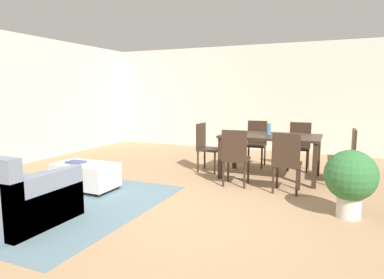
# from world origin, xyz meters

# --- Properties ---
(ground_plane) EXTENTS (10.80, 10.80, 0.00)m
(ground_plane) POSITION_xyz_m (0.00, 0.00, 0.00)
(ground_plane) COLOR #9E7A56
(wall_back) EXTENTS (9.00, 0.12, 2.70)m
(wall_back) POSITION_xyz_m (0.00, 5.00, 1.35)
(wall_back) COLOR beige
(wall_back) RESTS_ON ground_plane
(area_rug) EXTENTS (3.00, 2.80, 0.01)m
(area_rug) POSITION_xyz_m (-2.04, -0.41, 0.00)
(area_rug) COLOR slate
(area_rug) RESTS_ON ground_plane
(ottoman_table) EXTENTS (0.95, 0.55, 0.42)m
(ottoman_table) POSITION_xyz_m (-1.90, 0.25, 0.24)
(ottoman_table) COLOR silver
(ottoman_table) RESTS_ON ground_plane
(dining_table) EXTENTS (1.68, 1.00, 0.76)m
(dining_table) POSITION_xyz_m (0.55, 2.21, 0.67)
(dining_table) COLOR #332319
(dining_table) RESTS_ON ground_plane
(dining_chair_near_left) EXTENTS (0.43, 0.43, 0.92)m
(dining_chair_near_left) POSITION_xyz_m (0.15, 1.39, 0.52)
(dining_chair_near_left) COLOR #332319
(dining_chair_near_left) RESTS_ON ground_plane
(dining_chair_near_right) EXTENTS (0.40, 0.40, 0.92)m
(dining_chair_near_right) POSITION_xyz_m (0.96, 1.32, 0.52)
(dining_chair_near_right) COLOR #332319
(dining_chair_near_right) RESTS_ON ground_plane
(dining_chair_far_left) EXTENTS (0.41, 0.41, 0.92)m
(dining_chair_far_left) POSITION_xyz_m (0.10, 3.09, 0.52)
(dining_chair_far_left) COLOR #332319
(dining_chair_far_left) RESTS_ON ground_plane
(dining_chair_far_right) EXTENTS (0.40, 0.40, 0.92)m
(dining_chair_far_right) POSITION_xyz_m (0.95, 3.06, 0.52)
(dining_chair_far_right) COLOR #332319
(dining_chair_far_right) RESTS_ON ground_plane
(dining_chair_head_east) EXTENTS (0.42, 0.42, 0.92)m
(dining_chair_head_east) POSITION_xyz_m (1.78, 2.19, 0.52)
(dining_chair_head_east) COLOR #332319
(dining_chair_head_east) RESTS_ON ground_plane
(dining_chair_head_west) EXTENTS (0.40, 0.40, 0.92)m
(dining_chair_head_west) POSITION_xyz_m (-0.67, 2.19, 0.52)
(dining_chair_head_west) COLOR #332319
(dining_chair_head_west) RESTS_ON ground_plane
(vase_centerpiece) EXTENTS (0.08, 0.08, 0.20)m
(vase_centerpiece) POSITION_xyz_m (0.51, 2.22, 0.86)
(vase_centerpiece) COLOR slate
(vase_centerpiece) RESTS_ON dining_table
(book_on_ottoman) EXTENTS (0.26, 0.20, 0.03)m
(book_on_ottoman) POSITION_xyz_m (-2.04, 0.21, 0.44)
(book_on_ottoman) COLOR #3F4C72
(book_on_ottoman) RESTS_ON ottoman_table
(potted_plant) EXTENTS (0.61, 0.61, 0.83)m
(potted_plant) POSITION_xyz_m (1.81, 0.63, 0.49)
(potted_plant) COLOR beige
(potted_plant) RESTS_ON ground_plane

